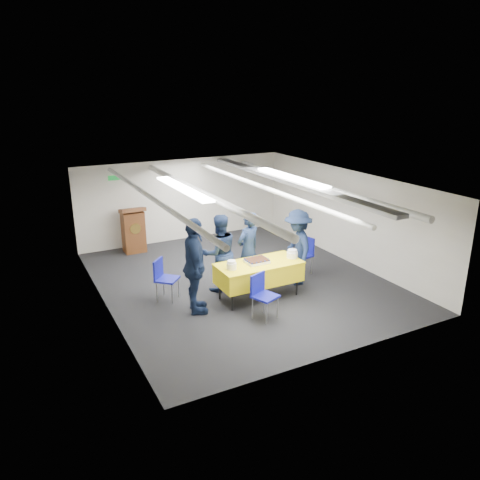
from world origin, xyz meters
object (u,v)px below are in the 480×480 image
sailor_a (248,250)px  sailor_c (195,266)px  sheet_cake (257,261)px  chair_near (262,291)px  chair_right (304,251)px  chair_left (163,275)px  sailor_b (219,253)px  podium (133,230)px  serving_table (259,272)px  sailor_d (297,247)px

sailor_a → sailor_c: bearing=2.7°
sheet_cake → chair_near: size_ratio=0.54×
chair_right → sailor_c: (-3.05, -0.70, 0.42)m
sheet_cake → chair_left: size_ratio=0.54×
chair_left → sailor_b: 1.27m
sailor_c → chair_left: bearing=40.2°
podium → chair_right: 4.58m
serving_table → podium: (-1.54, 4.00, 0.05)m
chair_near → chair_right: bearing=36.3°
podium → chair_near: (1.15, -4.79, -0.08)m
chair_near → podium: bearing=103.5°
sailor_d → chair_right: bearing=147.7°
podium → sailor_b: bearing=-73.3°
serving_table → sailor_d: (1.13, 0.26, 0.29)m
sailor_a → chair_right: bearing=164.2°
sailor_c → serving_table: bearing=-72.8°
podium → chair_right: podium is taller
sheet_cake → chair_left: 1.95m
chair_near → sailor_b: (-0.17, 1.52, 0.32)m
serving_table → sheet_cake: sheet_cake is taller
sailor_b → sailor_a: bearing=168.6°
chair_near → sheet_cake: bearing=66.9°
chair_near → chair_right: same height
sheet_cake → sailor_b: sailor_b is taller
chair_left → sailor_c: bearing=-66.7°
sheet_cake → sailor_b: (-0.52, 0.70, 0.04)m
podium → sailor_b: (0.98, -3.27, 0.23)m
serving_table → sailor_a: size_ratio=1.04×
podium → sailor_c: size_ratio=0.66×
serving_table → sailor_d: bearing=13.1°
chair_left → sailor_a: sailor_a is taller
sailor_b → sailor_c: 1.14m
chair_right → sailor_b: (-2.18, 0.05, 0.32)m
chair_left → sailor_d: (2.91, -0.58, 0.32)m
serving_table → chair_left: size_ratio=2.03×
podium → sailor_a: sailor_a is taller
serving_table → sailor_c: bearing=-179.7°
sailor_b → sailor_c: bearing=41.9°
sailor_a → sailor_d: (1.06, -0.33, -0.00)m
chair_left → sailor_a: 1.90m
sailor_c → sailor_a: bearing=-51.2°
sailor_a → sailor_b: 0.64m
sailor_b → chair_left: bearing=-3.7°
chair_near → sailor_c: bearing=143.1°
chair_left → sailor_c: sailor_c is taller
sailor_a → sheet_cake: bearing=60.2°
podium → sailor_a: (1.61, -3.41, 0.24)m
chair_near → sailor_d: bearing=34.8°
serving_table → sheet_cake: (-0.03, 0.04, 0.25)m
sailor_a → serving_table: bearing=63.9°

